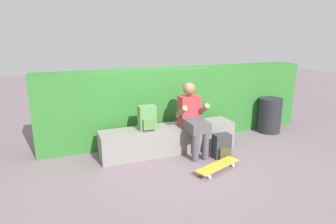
% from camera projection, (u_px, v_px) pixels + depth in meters
% --- Properties ---
extents(ground_plane, '(24.00, 24.00, 0.00)m').
position_uv_depth(ground_plane, '(177.00, 159.00, 4.71)').
color(ground_plane, slate).
extents(bench_main, '(2.36, 0.47, 0.45)m').
position_uv_depth(bench_main, '(169.00, 139.00, 4.97)').
color(bench_main, gray).
rests_on(bench_main, ground).
extents(person_skater, '(0.49, 0.62, 1.20)m').
position_uv_depth(person_skater, '(192.00, 117.00, 4.78)').
color(person_skater, '#B73338').
rests_on(person_skater, ground).
extents(skateboard_near_person, '(0.82, 0.46, 0.09)m').
position_uv_depth(skateboard_near_person, '(218.00, 166.00, 4.29)').
color(skateboard_near_person, gold).
rests_on(skateboard_near_person, ground).
extents(backpack_on_bench, '(0.28, 0.23, 0.40)m').
position_uv_depth(backpack_on_bench, '(147.00, 118.00, 4.71)').
color(backpack_on_bench, '#51894C').
rests_on(backpack_on_bench, bench_main).
extents(backpack_on_ground, '(0.28, 0.23, 0.40)m').
position_uv_depth(backpack_on_ground, '(222.00, 146.00, 4.73)').
color(backpack_on_ground, '#333338').
rests_on(backpack_on_ground, ground).
extents(hedge_row, '(5.28, 0.50, 1.36)m').
position_uv_depth(hedge_row, '(180.00, 103.00, 5.63)').
color(hedge_row, '#2E712C').
rests_on(hedge_row, ground).
extents(trash_bin, '(0.46, 0.46, 0.71)m').
position_uv_depth(trash_bin, '(270.00, 115.00, 5.94)').
color(trash_bin, '#232328').
rests_on(trash_bin, ground).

